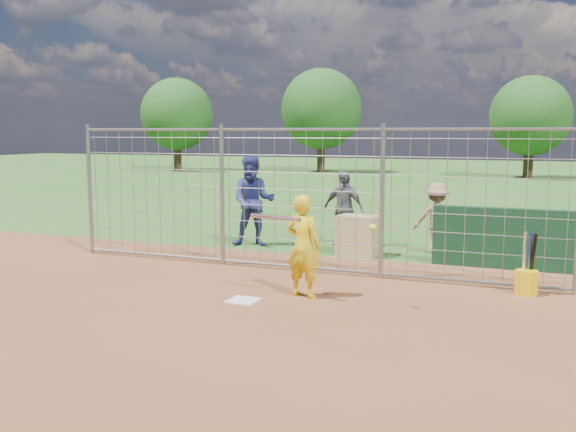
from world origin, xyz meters
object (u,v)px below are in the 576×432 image
at_px(equipment_bin, 358,235).
at_px(bucket_with_bats, 527,279).
at_px(bystander_c, 437,218).
at_px(bystander_b, 343,208).
at_px(batter, 303,246).
at_px(bystander_a, 253,201).

distance_m(equipment_bin, bucket_with_bats, 3.86).
distance_m(bystander_c, bucket_with_bats, 3.47).
height_order(bystander_b, equipment_bin, bystander_b).
bearing_deg(batter, bucket_with_bats, -145.22).
xyz_separation_m(bystander_c, bucket_with_bats, (1.84, -2.91, -0.47)).
bearing_deg(batter, equipment_bin, -77.01).
distance_m(bystander_b, equipment_bin, 1.19).
xyz_separation_m(bystander_b, bystander_c, (2.02, -0.12, -0.10)).
height_order(batter, bucket_with_bats, batter).
relative_size(equipment_bin, bucket_with_bats, 0.82).
relative_size(bystander_b, equipment_bin, 2.04).
bearing_deg(bystander_a, bystander_b, 5.78).
xyz_separation_m(batter, bystander_c, (1.26, 4.30, -0.06)).
relative_size(batter, bystander_b, 0.95).
height_order(batter, bystander_a, bystander_a).
height_order(batter, bystander_c, batter).
bearing_deg(bystander_c, bystander_b, -20.48).
bearing_deg(batter, bystander_c, -95.75).
bearing_deg(bystander_b, bystander_c, 9.94).
relative_size(bystander_a, equipment_bin, 2.44).
height_order(bystander_a, bystander_c, bystander_a).
distance_m(batter, equipment_bin, 3.51).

